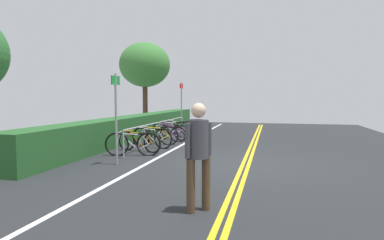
% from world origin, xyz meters
% --- Properties ---
extents(ground_plane, '(29.06, 12.55, 0.05)m').
position_xyz_m(ground_plane, '(0.00, 0.00, -0.03)').
color(ground_plane, '#232628').
extents(centre_line_yellow_inner, '(26.16, 0.10, 0.00)m').
position_xyz_m(centre_line_yellow_inner, '(0.00, -0.08, 0.00)').
color(centre_line_yellow_inner, gold).
rests_on(centre_line_yellow_inner, ground_plane).
extents(centre_line_yellow_outer, '(26.16, 0.10, 0.00)m').
position_xyz_m(centre_line_yellow_outer, '(0.00, 0.08, 0.00)').
color(centre_line_yellow_outer, gold).
rests_on(centre_line_yellow_outer, ground_plane).
extents(bike_lane_stripe_white, '(26.16, 0.12, 0.00)m').
position_xyz_m(bike_lane_stripe_white, '(0.00, 2.67, 0.00)').
color(bike_lane_stripe_white, white).
rests_on(bike_lane_stripe_white, ground_plane).
extents(bike_rack, '(6.62, 0.05, 0.87)m').
position_xyz_m(bike_rack, '(3.20, 3.66, 0.65)').
color(bike_rack, '#9EA0A5').
rests_on(bike_rack, ground_plane).
extents(bicycle_0, '(0.55, 1.74, 0.79)m').
position_xyz_m(bicycle_0, '(0.39, 3.56, 0.37)').
color(bicycle_0, black).
rests_on(bicycle_0, ground_plane).
extents(bicycle_1, '(0.58, 1.74, 0.72)m').
position_xyz_m(bicycle_1, '(1.21, 3.70, 0.34)').
color(bicycle_1, black).
rests_on(bicycle_1, ground_plane).
extents(bicycle_2, '(0.56, 1.69, 0.78)m').
position_xyz_m(bicycle_2, '(2.07, 3.57, 0.36)').
color(bicycle_2, black).
rests_on(bicycle_2, ground_plane).
extents(bicycle_3, '(0.54, 1.75, 0.77)m').
position_xyz_m(bicycle_3, '(2.77, 3.68, 0.36)').
color(bicycle_3, black).
rests_on(bicycle_3, ground_plane).
extents(bicycle_4, '(0.46, 1.65, 0.69)m').
position_xyz_m(bicycle_4, '(3.67, 3.53, 0.32)').
color(bicycle_4, black).
rests_on(bicycle_4, ground_plane).
extents(bicycle_5, '(0.50, 1.62, 0.71)m').
position_xyz_m(bicycle_5, '(4.33, 3.51, 0.33)').
color(bicycle_5, black).
rests_on(bicycle_5, ground_plane).
extents(bicycle_6, '(0.46, 1.80, 0.78)m').
position_xyz_m(bicycle_6, '(5.19, 3.78, 0.37)').
color(bicycle_6, black).
rests_on(bicycle_6, ground_plane).
extents(bicycle_7, '(0.51, 1.70, 0.75)m').
position_xyz_m(bicycle_7, '(6.05, 3.71, 0.35)').
color(bicycle_7, black).
rests_on(bicycle_7, ground_plane).
extents(pedestrian, '(0.37, 0.38, 1.75)m').
position_xyz_m(pedestrian, '(-4.00, 0.46, 1.01)').
color(pedestrian, '#4C3826').
rests_on(pedestrian, ground_plane).
extents(sign_post_near, '(0.36, 0.09, 2.48)m').
position_xyz_m(sign_post_near, '(-0.98, 3.43, 1.48)').
color(sign_post_near, gray).
rests_on(sign_post_near, ground_plane).
extents(sign_post_far, '(0.36, 0.08, 2.58)m').
position_xyz_m(sign_post_far, '(6.83, 3.77, 1.53)').
color(sign_post_far, gray).
rests_on(sign_post_far, ground_plane).
extents(hedge_backdrop, '(15.57, 1.02, 1.02)m').
position_xyz_m(hedge_backdrop, '(4.70, 5.28, 0.51)').
color(hedge_backdrop, '#235626').
rests_on(hedge_backdrop, ground_plane).
extents(tree_mid, '(3.24, 3.24, 5.34)m').
position_xyz_m(tree_mid, '(10.61, 7.26, 3.89)').
color(tree_mid, '#473323').
rests_on(tree_mid, ground_plane).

